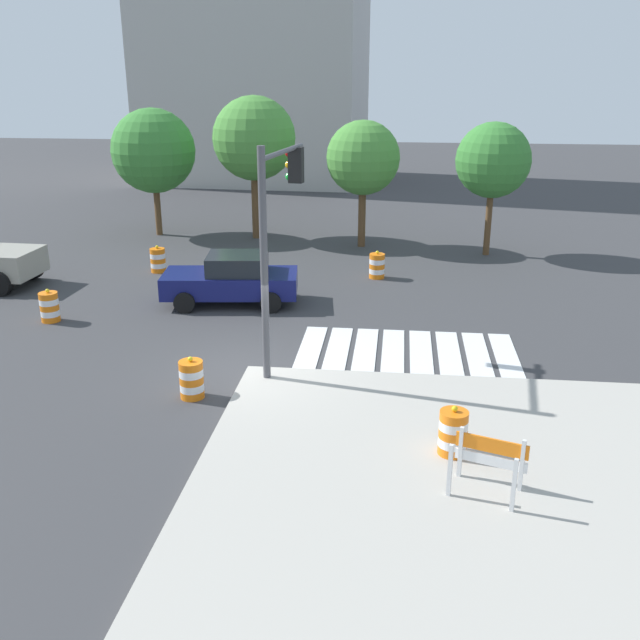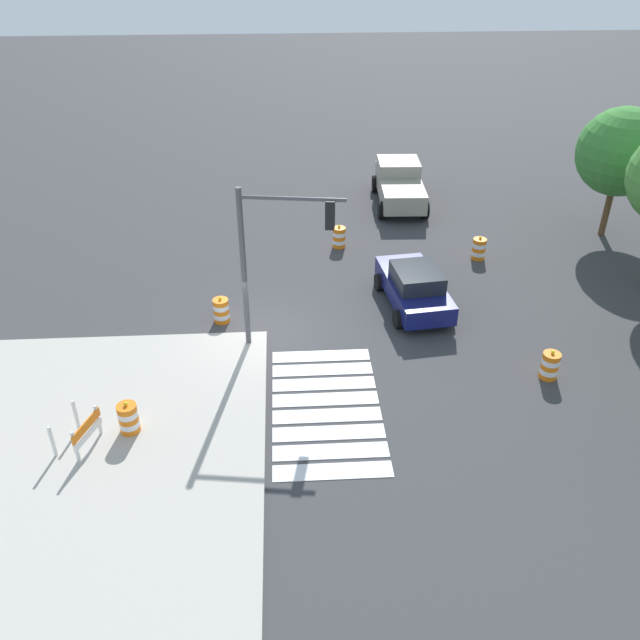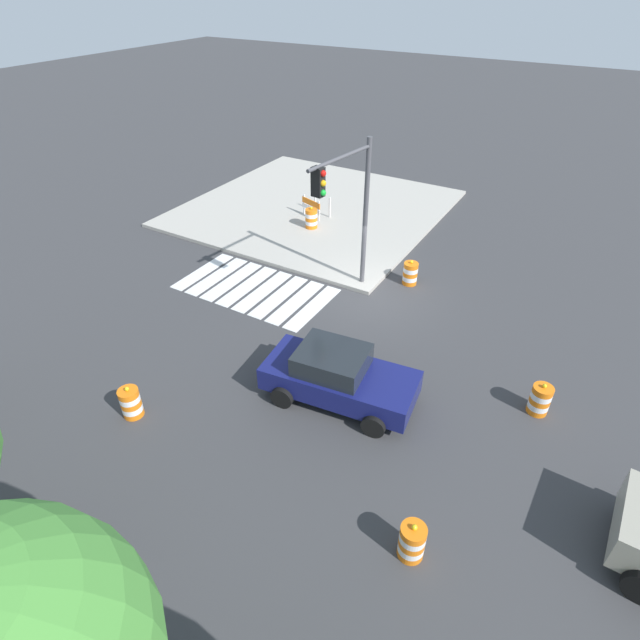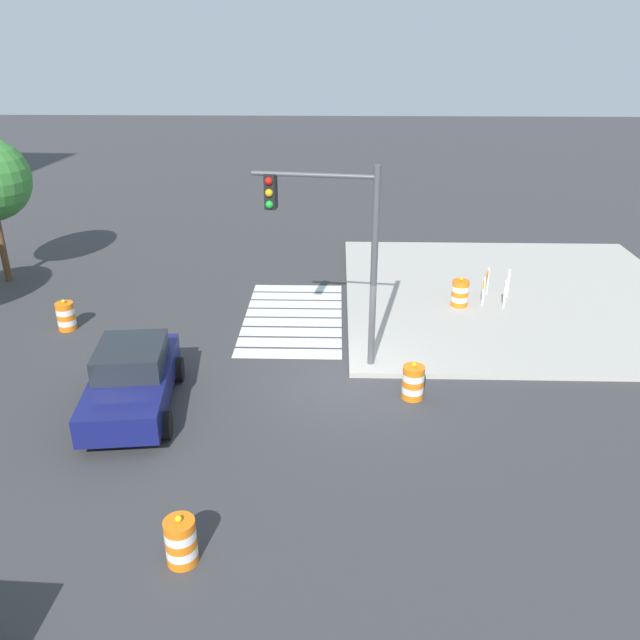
% 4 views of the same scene
% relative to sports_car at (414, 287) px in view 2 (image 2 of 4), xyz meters
% --- Properties ---
extents(ground_plane, '(120.00, 120.00, 0.00)m').
position_rel_sports_car_xyz_m(ground_plane, '(1.64, -5.41, -0.81)').
color(ground_plane, '#38383A').
extents(sidewalk_corner, '(12.00, 12.00, 0.15)m').
position_rel_sports_car_xyz_m(sidewalk_corner, '(7.64, -11.41, -0.74)').
color(sidewalk_corner, '#ADA89E').
rests_on(sidewalk_corner, ground).
extents(crosswalk_stripes, '(5.85, 3.20, 0.02)m').
position_rel_sports_car_xyz_m(crosswalk_stripes, '(5.64, -3.61, -0.80)').
color(crosswalk_stripes, silver).
rests_on(crosswalk_stripes, ground).
extents(sports_car, '(4.49, 2.52, 1.63)m').
position_rel_sports_car_xyz_m(sports_car, '(0.00, 0.00, 0.00)').
color(sports_car, navy).
rests_on(sports_car, ground).
extents(pickup_truck, '(5.22, 2.51, 1.92)m').
position_rel_sports_car_xyz_m(pickup_truck, '(-9.97, 1.01, 0.16)').
color(pickup_truck, gray).
rests_on(pickup_truck, ground).
extents(traffic_barrel_near_corner, '(0.56, 0.56, 1.02)m').
position_rel_sports_car_xyz_m(traffic_barrel_near_corner, '(-5.09, -2.34, -0.36)').
color(traffic_barrel_near_corner, orange).
rests_on(traffic_barrel_near_corner, ground).
extents(traffic_barrel_crosswalk_end, '(0.56, 0.56, 1.02)m').
position_rel_sports_car_xyz_m(traffic_barrel_crosswalk_end, '(0.66, -7.01, -0.36)').
color(traffic_barrel_crosswalk_end, orange).
rests_on(traffic_barrel_crosswalk_end, ground).
extents(traffic_barrel_median_near, '(0.56, 0.56, 1.02)m').
position_rel_sports_car_xyz_m(traffic_barrel_median_near, '(4.55, 3.50, -0.36)').
color(traffic_barrel_median_near, orange).
rests_on(traffic_barrel_median_near, ground).
extents(traffic_barrel_median_far, '(0.56, 0.56, 1.02)m').
position_rel_sports_car_xyz_m(traffic_barrel_median_far, '(-3.64, 3.39, -0.36)').
color(traffic_barrel_median_far, orange).
rests_on(traffic_barrel_median_far, ground).
extents(traffic_barrel_on_sidewalk, '(0.56, 0.56, 1.02)m').
position_rel_sports_car_xyz_m(traffic_barrel_on_sidewalk, '(6.48, -9.19, -0.21)').
color(traffic_barrel_on_sidewalk, orange).
rests_on(traffic_barrel_on_sidewalk, sidewalk_corner).
extents(construction_barricade, '(1.42, 1.14, 1.00)m').
position_rel_sports_car_xyz_m(construction_barricade, '(7.03, -10.31, -0.09)').
color(construction_barricade, silver).
rests_on(construction_barricade, sidewalk_corner).
extents(traffic_light_pole, '(0.66, 3.27, 5.50)m').
position_rel_sports_car_xyz_m(traffic_light_pole, '(2.38, -4.88, 3.10)').
color(traffic_light_pole, '#4C4C51').
rests_on(traffic_light_pole, sidewalk_corner).
extents(street_tree_streetside_mid, '(3.71, 3.71, 5.64)m').
position_rel_sports_car_xyz_m(street_tree_streetside_mid, '(-5.68, 9.57, 2.97)').
color(street_tree_streetside_mid, brown).
rests_on(street_tree_streetside_mid, ground).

